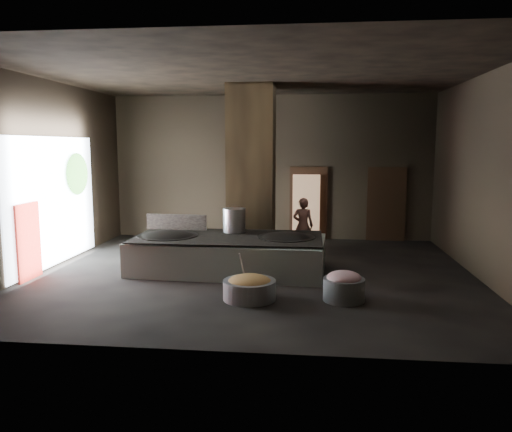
# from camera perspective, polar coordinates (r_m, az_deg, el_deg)

# --- Properties ---
(floor) EXTENTS (10.00, 9.00, 0.10)m
(floor) POSITION_cam_1_polar(r_m,az_deg,el_deg) (11.70, -0.13, -6.75)
(floor) COLOR black
(floor) RESTS_ON ground
(ceiling) EXTENTS (10.00, 9.00, 0.10)m
(ceiling) POSITION_cam_1_polar(r_m,az_deg,el_deg) (11.42, -0.14, 16.16)
(ceiling) COLOR black
(ceiling) RESTS_ON back_wall
(back_wall) EXTENTS (10.00, 0.10, 4.50)m
(back_wall) POSITION_cam_1_polar(r_m,az_deg,el_deg) (15.85, 1.71, 5.55)
(back_wall) COLOR black
(back_wall) RESTS_ON ground
(front_wall) EXTENTS (10.00, 0.10, 4.50)m
(front_wall) POSITION_cam_1_polar(r_m,az_deg,el_deg) (6.84, -4.39, 2.25)
(front_wall) COLOR black
(front_wall) RESTS_ON ground
(left_wall) EXTENTS (0.10, 9.00, 4.50)m
(left_wall) POSITION_cam_1_polar(r_m,az_deg,el_deg) (12.91, -23.08, 4.35)
(left_wall) COLOR black
(left_wall) RESTS_ON ground
(right_wall) EXTENTS (0.10, 9.00, 4.50)m
(right_wall) POSITION_cam_1_polar(r_m,az_deg,el_deg) (11.88, 24.92, 3.98)
(right_wall) COLOR black
(right_wall) RESTS_ON ground
(pillar) EXTENTS (1.20, 1.20, 4.50)m
(pillar) POSITION_cam_1_polar(r_m,az_deg,el_deg) (13.25, -0.51, 5.07)
(pillar) COLOR black
(pillar) RESTS_ON ground
(hearth_platform) EXTENTS (4.56, 2.37, 0.77)m
(hearth_platform) POSITION_cam_1_polar(r_m,az_deg,el_deg) (11.80, -3.15, -4.45)
(hearth_platform) COLOR silver
(hearth_platform) RESTS_ON ground
(platform_cap) EXTENTS (4.36, 2.09, 0.03)m
(platform_cap) POSITION_cam_1_polar(r_m,az_deg,el_deg) (11.71, -3.16, -2.41)
(platform_cap) COLOR black
(platform_cap) RESTS_ON hearth_platform
(wok_left) EXTENTS (1.40, 1.40, 0.39)m
(wok_left) POSITION_cam_1_polar(r_m,az_deg,el_deg) (12.00, -10.06, -2.59)
(wok_left) COLOR black
(wok_left) RESTS_ON hearth_platform
(wok_left_rim) EXTENTS (1.43, 1.43, 0.05)m
(wok_left_rim) POSITION_cam_1_polar(r_m,az_deg,el_deg) (11.98, -10.06, -2.26)
(wok_left_rim) COLOR black
(wok_left_rim) RESTS_ON hearth_platform
(wok_right) EXTENTS (1.31, 1.31, 0.37)m
(wok_right) POSITION_cam_1_polar(r_m,az_deg,el_deg) (11.63, 3.46, -2.81)
(wok_right) COLOR black
(wok_right) RESTS_ON hearth_platform
(wok_right_rim) EXTENTS (1.34, 1.34, 0.05)m
(wok_right_rim) POSITION_cam_1_polar(r_m,az_deg,el_deg) (11.62, 3.46, -2.47)
(wok_right_rim) COLOR black
(wok_right_rim) RESTS_ON hearth_platform
(stock_pot) EXTENTS (0.54, 0.54, 0.58)m
(stock_pot) POSITION_cam_1_polar(r_m,az_deg,el_deg) (12.19, -2.52, -0.49)
(stock_pot) COLOR #B0B4B8
(stock_pot) RESTS_ON hearth_platform
(splash_guard) EXTENTS (1.55, 0.14, 0.39)m
(splash_guard) POSITION_cam_1_polar(r_m,az_deg,el_deg) (12.71, -9.08, -0.69)
(splash_guard) COLOR black
(splash_guard) RESTS_ON hearth_platform
(cook) EXTENTS (0.59, 0.41, 1.54)m
(cook) POSITION_cam_1_polar(r_m,az_deg,el_deg) (13.70, 5.39, -1.10)
(cook) COLOR #995E4E
(cook) RESTS_ON ground
(veg_basin) EXTENTS (1.21, 1.21, 0.38)m
(veg_basin) POSITION_cam_1_polar(r_m,az_deg,el_deg) (9.70, -0.74, -8.43)
(veg_basin) COLOR gray
(veg_basin) RESTS_ON ground
(veg_fill) EXTENTS (0.84, 0.84, 0.26)m
(veg_fill) POSITION_cam_1_polar(r_m,az_deg,el_deg) (9.65, -0.75, -7.50)
(veg_fill) COLOR olive
(veg_fill) RESTS_ON veg_basin
(ladle) EXTENTS (0.12, 0.40, 0.72)m
(ladle) POSITION_cam_1_polar(r_m,az_deg,el_deg) (9.77, -1.52, -6.11)
(ladle) COLOR #B0B4B8
(ladle) RESTS_ON veg_basin
(meat_basin) EXTENTS (0.96, 0.96, 0.43)m
(meat_basin) POSITION_cam_1_polar(r_m,az_deg,el_deg) (9.76, 10.01, -8.27)
(meat_basin) COLOR gray
(meat_basin) RESTS_ON ground
(meat_fill) EXTENTS (0.66, 0.66, 0.25)m
(meat_fill) POSITION_cam_1_polar(r_m,az_deg,el_deg) (9.69, 10.04, -6.95)
(meat_fill) COLOR #BD7180
(meat_fill) RESTS_ON meat_basin
(doorway_near) EXTENTS (1.18, 0.08, 2.38)m
(doorway_near) POSITION_cam_1_polar(r_m,az_deg,el_deg) (15.80, 6.01, 1.32)
(doorway_near) COLOR black
(doorway_near) RESTS_ON ground
(doorway_near_glow) EXTENTS (0.85, 0.04, 2.00)m
(doorway_near_glow) POSITION_cam_1_polar(r_m,az_deg,el_deg) (15.66, 5.75, 1.08)
(doorway_near_glow) COLOR #8C6647
(doorway_near_glow) RESTS_ON ground
(doorway_far) EXTENTS (1.18, 0.08, 2.38)m
(doorway_far) POSITION_cam_1_polar(r_m,az_deg,el_deg) (15.97, 14.65, 1.17)
(doorway_far) COLOR black
(doorway_far) RESTS_ON ground
(doorway_far_glow) EXTENTS (0.81, 0.04, 1.91)m
(doorway_far_glow) POSITION_cam_1_polar(r_m,az_deg,el_deg) (16.20, 15.20, 1.07)
(doorway_far_glow) COLOR #8C6647
(doorway_far_glow) RESTS_ON ground
(left_opening) EXTENTS (0.04, 4.20, 3.10)m
(left_opening) POSITION_cam_1_polar(r_m,az_deg,el_deg) (13.08, -22.12, 1.58)
(left_opening) COLOR white
(left_opening) RESTS_ON ground
(pavilion_sliver) EXTENTS (0.05, 0.90, 1.70)m
(pavilion_sliver) POSITION_cam_1_polar(r_m,az_deg,el_deg) (12.03, -24.56, -2.68)
(pavilion_sliver) COLOR maroon
(pavilion_sliver) RESTS_ON ground
(tree_silhouette) EXTENTS (0.28, 1.10, 1.10)m
(tree_silhouette) POSITION_cam_1_polar(r_m,az_deg,el_deg) (13.97, -19.75, 4.55)
(tree_silhouette) COLOR #194714
(tree_silhouette) RESTS_ON left_opening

